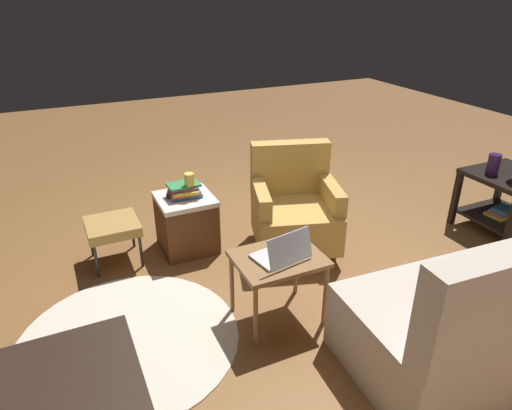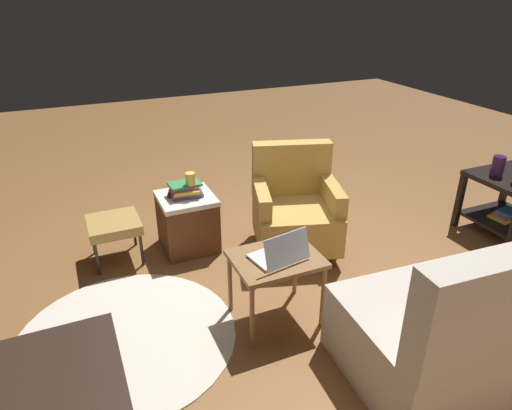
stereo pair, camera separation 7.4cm
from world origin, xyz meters
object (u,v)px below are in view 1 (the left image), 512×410
object	(u,v)px
laptop	(283,253)
ottoman	(113,227)
book_stack_shelf	(502,212)
laptop_desk	(278,264)
book_stack_hamper	(184,190)
tv_remote	(170,194)
armchair	(294,209)
side_table	(507,194)
wicker_hamper	(187,223)
small_vase	(494,164)
couch	(510,309)
yellow_mug	(189,179)

from	to	relation	value
laptop	ottoman	bearing A→B (deg)	-54.26
book_stack_shelf	laptop_desk	size ratio (longest dim) A/B	0.49
book_stack_hamper	tv_remote	xyz separation A→B (m)	(0.10, -0.08, -0.04)
book_stack_shelf	laptop	bearing A→B (deg)	6.10
armchair	side_table	bearing A→B (deg)	163.64
wicker_hamper	small_vase	bearing A→B (deg)	162.32
side_table	book_stack_shelf	distance (m)	0.18
small_vase	tv_remote	world-z (taller)	small_vase
laptop	tv_remote	distance (m)	1.31
laptop_desk	small_vase	bearing A→B (deg)	-172.01
book_stack_shelf	small_vase	bearing A→B (deg)	-38.05
small_vase	laptop_desk	world-z (taller)	small_vase
couch	side_table	size ratio (longest dim) A/B	3.04
side_table	small_vase	world-z (taller)	small_vase
couch	book_stack_hamper	size ratio (longest dim) A/B	7.01
yellow_mug	wicker_hamper	bearing A→B (deg)	-45.10
book_stack_shelf	book_stack_hamper	distance (m)	2.86
couch	laptop_desk	bearing A→B (deg)	-39.00
wicker_hamper	book_stack_hamper	xyz separation A→B (m)	(-0.00, -0.00, 0.30)
side_table	laptop	xyz separation A→B (m)	(2.41, 0.26, 0.16)
tv_remote	wicker_hamper	bearing A→B (deg)	161.06
yellow_mug	tv_remote	distance (m)	0.24
ottoman	book_stack_shelf	bearing A→B (deg)	163.68
yellow_mug	laptop_desk	bearing A→B (deg)	102.24
small_vase	tv_remote	xyz separation A→B (m)	(2.65, -0.89, -0.15)
small_vase	ottoman	size ratio (longest dim) A/B	0.44
armchair	couch	bearing A→B (deg)	107.87
side_table	wicker_hamper	size ratio (longest dim) A/B	1.33
small_vase	yellow_mug	bearing A→B (deg)	-17.13
couch	wicker_hamper	distance (m)	2.42
laptop_desk	yellow_mug	distance (m)	1.14
side_table	tv_remote	distance (m)	2.97
side_table	tv_remote	size ratio (longest dim) A/B	4.00
wicker_hamper	ottoman	world-z (taller)	wicker_hamper
couch	ottoman	distance (m)	2.82
couch	yellow_mug	bearing A→B (deg)	-56.23
couch	ottoman	xyz separation A→B (m)	(1.94, -2.05, -0.02)
laptop	wicker_hamper	size ratio (longest dim) A/B	0.75
small_vase	book_stack_shelf	world-z (taller)	small_vase
armchair	tv_remote	distance (m)	1.03
yellow_mug	ottoman	world-z (taller)	yellow_mug
laptop	ottoman	world-z (taller)	laptop
book_stack_shelf	yellow_mug	xyz separation A→B (m)	(2.65, -0.88, 0.45)
laptop_desk	wicker_hamper	bearing A→B (deg)	-76.31
laptop_desk	book_stack_hamper	bearing A→B (deg)	-76.49
couch	wicker_hamper	size ratio (longest dim) A/B	4.06
small_vase	book_stack_hamper	size ratio (longest dim) A/B	0.63
book_stack_hamper	yellow_mug	bearing A→B (deg)	130.43
laptop_desk	laptop	size ratio (longest dim) A/B	1.55
couch	laptop_desk	xyz separation A→B (m)	(1.08, -0.87, 0.09)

